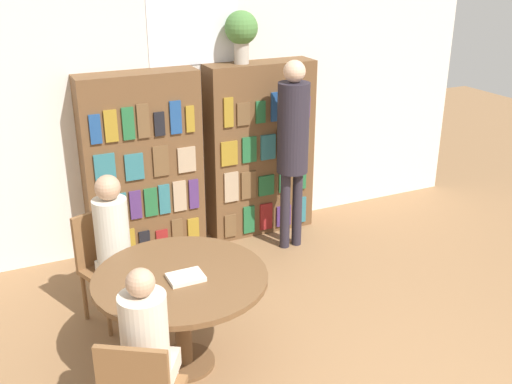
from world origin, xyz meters
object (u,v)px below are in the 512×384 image
(reading_table, at_px, (181,291))
(seated_reader_left, at_px, (116,243))
(bookshelf_left, at_px, (143,167))
(chair_left_side, at_px, (105,260))
(flower_vase, at_px, (241,31))
(bookshelf_right, at_px, (260,150))
(seated_reader_right, at_px, (148,347))
(librarian_standing, at_px, (293,136))

(reading_table, relative_size, seated_reader_left, 0.95)
(bookshelf_left, height_order, chair_left_side, bookshelf_left)
(flower_vase, xyz_separation_m, seated_reader_left, (-1.58, -1.15, -1.38))
(bookshelf_right, distance_m, reading_table, 2.41)
(bookshelf_left, distance_m, seated_reader_right, 2.60)
(chair_left_side, xyz_separation_m, seated_reader_right, (-0.06, -1.52, 0.20))
(bookshelf_right, bearing_deg, bookshelf_left, -179.98)
(bookshelf_right, bearing_deg, seated_reader_left, -147.17)
(flower_vase, xyz_separation_m, librarian_standing, (0.31, -0.51, -0.94))
(flower_vase, height_order, seated_reader_left, flower_vase)
(chair_left_side, bearing_deg, seated_reader_right, 66.08)
(seated_reader_left, bearing_deg, bookshelf_left, -136.67)
(bookshelf_left, bearing_deg, bookshelf_right, 0.02)
(flower_vase, distance_m, reading_table, 2.72)
(bookshelf_left, xyz_separation_m, flower_vase, (1.04, 0.00, 1.22))
(flower_vase, bearing_deg, seated_reader_left, -143.90)
(flower_vase, bearing_deg, bookshelf_left, -179.73)
(bookshelf_right, height_order, reading_table, bookshelf_right)
(reading_table, xyz_separation_m, librarian_standing, (1.61, 1.36, 0.55))
(bookshelf_right, relative_size, seated_reader_left, 1.42)
(bookshelf_right, relative_size, chair_left_side, 1.98)
(bookshelf_right, distance_m, flower_vase, 1.23)
(seated_reader_left, xyz_separation_m, librarian_standing, (1.89, 0.65, 0.44))
(seated_reader_right, xyz_separation_m, librarian_standing, (2.02, 2.00, 0.46))
(seated_reader_right, bearing_deg, bookshelf_left, 107.53)
(bookshelf_right, bearing_deg, seated_reader_right, -127.33)
(chair_left_side, height_order, seated_reader_right, seated_reader_right)
(seated_reader_left, bearing_deg, reading_table, 90.00)
(reading_table, relative_size, librarian_standing, 0.64)
(flower_vase, height_order, chair_left_side, flower_vase)
(seated_reader_left, relative_size, librarian_standing, 0.67)
(bookshelf_left, distance_m, bookshelf_right, 1.24)
(seated_reader_right, height_order, librarian_standing, librarian_standing)
(seated_reader_right, bearing_deg, reading_table, 90.00)
(chair_left_side, relative_size, seated_reader_right, 0.73)
(seated_reader_right, bearing_deg, chair_left_side, 120.08)
(chair_left_side, relative_size, seated_reader_left, 0.71)
(reading_table, height_order, seated_reader_right, seated_reader_right)
(bookshelf_left, bearing_deg, seated_reader_right, -104.93)
(seated_reader_left, bearing_deg, flower_vase, -165.44)
(chair_left_side, distance_m, librarian_standing, 2.12)
(bookshelf_right, xyz_separation_m, reading_table, (-1.50, -1.86, -0.27))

